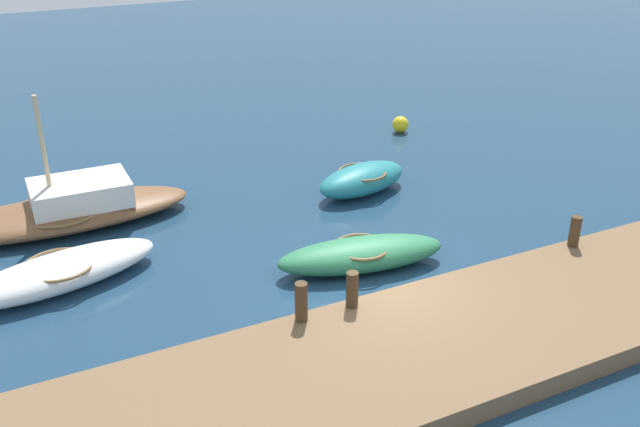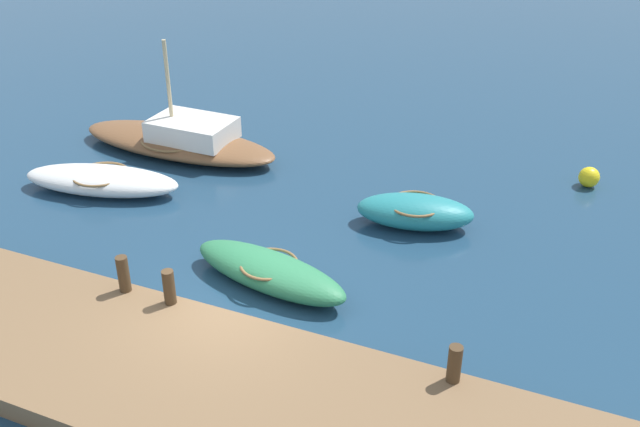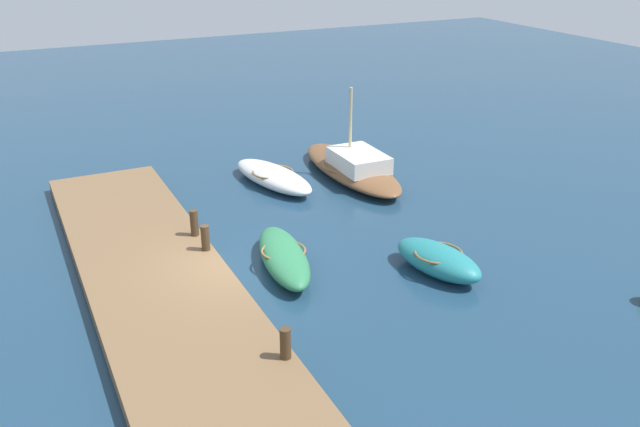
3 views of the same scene
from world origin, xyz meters
name	(u,v)px [view 1 (image 1 of 3)]	position (x,y,z in m)	size (l,w,h in m)	color
ground_plane	(382,300)	(0.00, 0.00, 0.00)	(84.00, 84.00, 0.00)	navy
dock_platform	(441,345)	(0.00, -2.17, 0.22)	(18.31, 3.83, 0.44)	brown
dinghy_teal	(362,179)	(2.48, 5.31, 0.42)	(3.20, 1.97, 0.83)	teal
rowboat_green	(361,254)	(0.27, 1.43, 0.38)	(4.17, 1.98, 0.74)	#2D7A4C
sailboat_brown	(64,210)	(-5.56, 6.89, 0.45)	(6.78, 2.34, 3.55)	brown
rowboat_white	(60,272)	(-6.14, 3.73, 0.36)	(4.72, 2.44, 0.70)	white
mooring_post_west	(301,302)	(-2.17, -0.50, 0.85)	(0.25, 0.25, 0.83)	#47331E
mooring_post_mid_west	(352,289)	(-1.04, -0.50, 0.82)	(0.25, 0.25, 0.78)	#47331E
mooring_post_mid_east	(575,231)	(4.92, -0.50, 0.81)	(0.25, 0.25, 0.75)	#47331E
marker_buoy	(400,124)	(6.39, 9.45, 0.29)	(0.59, 0.59, 0.59)	yellow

